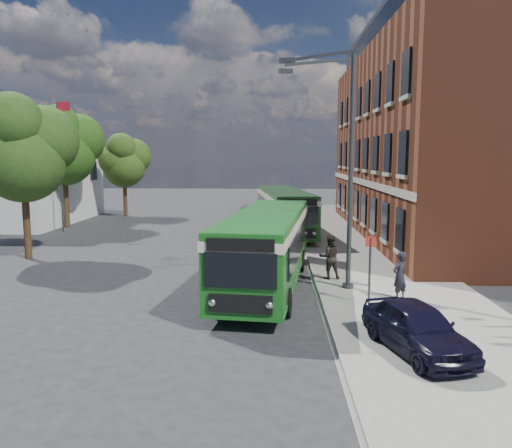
{
  "coord_description": "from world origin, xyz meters",
  "views": [
    {
      "loc": [
        2.3,
        -21.09,
        5.24
      ],
      "look_at": [
        1.49,
        1.25,
        2.2
      ],
      "focal_mm": 35.0,
      "sensor_mm": 36.0,
      "label": 1
    }
  ],
  "objects_px": {
    "bus_front": "(267,242)",
    "bus_rear": "(285,208)",
    "parked_car": "(417,327)",
    "street_lamp": "(341,168)"
  },
  "relations": [
    {
      "from": "bus_front",
      "to": "bus_rear",
      "type": "distance_m",
      "value": 13.43
    },
    {
      "from": "bus_rear",
      "to": "bus_front",
      "type": "bearing_deg",
      "value": -94.15
    },
    {
      "from": "bus_rear",
      "to": "parked_car",
      "type": "relative_size",
      "value": 2.97
    },
    {
      "from": "street_lamp",
      "to": "parked_car",
      "type": "bearing_deg",
      "value": -79.39
    },
    {
      "from": "bus_front",
      "to": "street_lamp",
      "type": "bearing_deg",
      "value": -13.85
    },
    {
      "from": "parked_car",
      "to": "bus_front",
      "type": "bearing_deg",
      "value": 103.58
    },
    {
      "from": "street_lamp",
      "to": "bus_rear",
      "type": "bearing_deg",
      "value": 97.43
    },
    {
      "from": "bus_rear",
      "to": "parked_car",
      "type": "bearing_deg",
      "value": -81.57
    },
    {
      "from": "bus_rear",
      "to": "street_lamp",
      "type": "bearing_deg",
      "value": -82.57
    },
    {
      "from": "bus_front",
      "to": "bus_rear",
      "type": "xyz_separation_m",
      "value": [
        0.97,
        13.39,
        -0.0
      ]
    }
  ]
}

